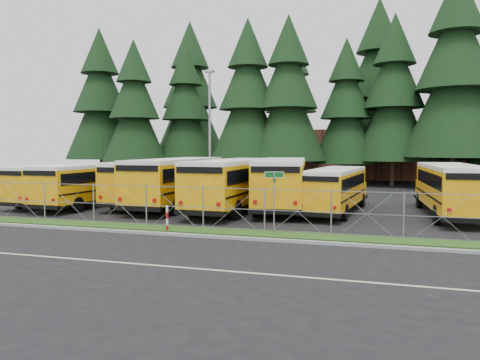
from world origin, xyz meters
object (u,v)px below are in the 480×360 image
Objects in this scene: bus_2 at (155,183)px; striped_bollard at (167,219)px; bus_1 at (92,185)px; bus_east at (450,191)px; bus_6 at (336,191)px; street_sign at (274,190)px; bus_0 at (65,184)px; bus_4 at (235,185)px; light_standard at (210,127)px; bus_5 at (282,184)px; bus_3 at (179,183)px.

bus_2 is 10.50m from striped_bollard.
bus_1 is 21.91m from bus_east.
bus_6 is 3.55× the size of street_sign.
street_sign reaches higher than bus_6.
bus_0 is 3.63× the size of street_sign.
light_standard reaches higher than bus_4.
bus_0 is at bearing 177.95° from bus_5.
light_standard is at bearing 58.08° from bus_0.
light_standard is (7.01, 9.47, 4.16)m from bus_0.
bus_3 is 1.01× the size of bus_4.
bus_1 is 12.43m from bus_5.
bus_east is at bearing 46.21° from street_sign.
striped_bollard is (-0.83, -7.67, -0.96)m from bus_4.
striped_bollard is at bearing -76.03° from light_standard.
bus_3 is at bearing 12.18° from bus_1.
bus_2 is 1.01× the size of bus_east.
light_standard reaches higher than bus_5.
striped_bollard is at bearing -61.51° from bus_2.
bus_0 is 0.91× the size of bus_2.
bus_4 reaches higher than bus_0.
bus_4 is at bearing -61.66° from light_standard.
bus_5 is 3.44m from bus_6.
bus_6 is at bearing 5.89° from bus_1.
bus_5 is (14.72, 1.52, 0.22)m from bus_0.
striped_bollard is (-6.83, -8.48, -0.71)m from bus_6.
bus_3 reaches higher than bus_6.
bus_5 is 9.58m from bus_east.
bus_2 is 0.94× the size of bus_3.
light_standard reaches higher than street_sign.
bus_east is 19.60m from light_standard.
bus_6 is (18.09, 0.87, -0.03)m from bus_0.
bus_1 is 0.88× the size of bus_3.
bus_4 is (9.64, 0.49, 0.18)m from bus_1.
bus_2 is at bearing 139.14° from street_sign.
bus_2 is 18.25m from bus_east.
bus_6 is 0.90× the size of bus_east.
bus_3 is 8.90m from striped_bollard.
bus_2 is at bearing 18.22° from bus_0.
bus_4 is at bearing 83.83° from striped_bollard.
bus_3 is (5.69, 1.11, 0.19)m from bus_1.
bus_3 is at bearing 179.02° from bus_east.
bus_1 is at bearing -169.09° from bus_6.
street_sign is 19.42m from light_standard.
bus_0 is 24.33m from bus_east.
bus_0 is 17.76m from street_sign.
bus_2 is at bearing 176.31° from bus_east.
bus_0 is 12.09m from bus_4.
bus_3 reaches higher than street_sign.
bus_5 is (2.64, 1.47, 0.00)m from bus_4.
bus_east reaches higher than bus_1.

